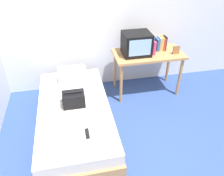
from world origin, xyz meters
TOP-DOWN VIEW (x-y plane):
  - ground_plane at (0.00, 0.00)m, footprint 8.00×8.00m
  - wall_back at (0.00, 2.00)m, footprint 5.20×0.10m
  - bed at (-0.85, 0.77)m, footprint 1.00×2.00m
  - desk at (0.48, 1.52)m, footprint 1.16×0.60m
  - tv at (0.26, 1.53)m, footprint 0.44×0.39m
  - water_bottle at (0.53, 1.46)m, footprint 0.08×0.08m
  - book_row at (0.71, 1.62)m, footprint 0.17×0.17m
  - picture_frame at (0.90, 1.40)m, footprint 0.11×0.02m
  - pillow at (-0.82, 1.53)m, footprint 0.45×0.36m
  - handbag at (-0.84, 0.79)m, footprint 0.30×0.20m
  - magazine at (-0.98, 0.40)m, footprint 0.21×0.29m
  - remote_dark at (-0.72, 0.20)m, footprint 0.04×0.16m
  - remote_silver at (-1.03, 0.97)m, footprint 0.04×0.14m

SIDE VIEW (x-z plane):
  - ground_plane at x=0.00m, z-range 0.00..0.00m
  - bed at x=-0.85m, z-range 0.00..0.43m
  - magazine at x=-0.98m, z-range 0.43..0.44m
  - remote_dark at x=-0.72m, z-range 0.43..0.46m
  - remote_silver at x=-1.03m, z-range 0.43..0.46m
  - pillow at x=-0.82m, z-range 0.43..0.57m
  - handbag at x=-0.84m, z-range 0.42..0.65m
  - desk at x=0.48m, z-range 0.28..1.04m
  - picture_frame at x=0.90m, z-range 0.76..0.90m
  - water_bottle at x=0.53m, z-range 0.76..0.97m
  - book_row at x=0.71m, z-range 0.75..0.99m
  - tv at x=0.26m, z-range 0.76..1.12m
  - wall_back at x=0.00m, z-range 0.00..2.60m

